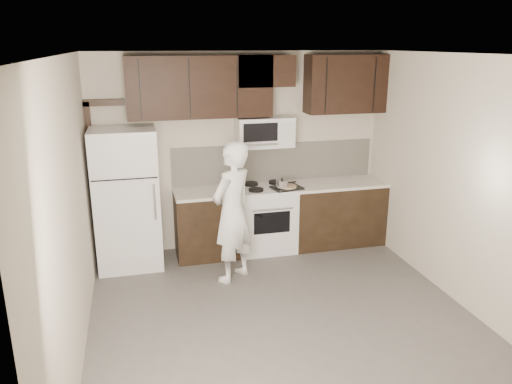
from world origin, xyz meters
name	(u,v)px	position (x,y,z in m)	size (l,w,h in m)	color
floor	(286,323)	(0.00, 0.00, 0.00)	(4.50, 4.50, 0.00)	#52504D
back_wall	(240,152)	(0.00, 2.25, 1.35)	(4.00, 4.00, 0.00)	beige
ceiling	(292,55)	(0.00, 0.00, 2.70)	(4.50, 4.50, 0.00)	white
counter_run	(287,217)	(0.60, 1.94, 0.46)	(2.95, 0.64, 0.91)	black
stove	(266,218)	(0.30, 1.94, 0.46)	(0.76, 0.66, 0.94)	silver
backsplash	(274,162)	(0.50, 2.24, 1.18)	(2.90, 0.02, 0.54)	beige
upper_cabinets	(257,84)	(0.21, 2.08, 2.28)	(3.48, 0.35, 0.78)	black
microwave	(264,132)	(0.30, 2.06, 1.65)	(0.76, 0.42, 0.40)	silver
refrigerator	(127,199)	(-1.55, 1.89, 0.90)	(0.80, 0.76, 1.80)	silver
door_trim	(95,168)	(-1.92, 2.21, 1.25)	(0.50, 0.08, 2.12)	black
saucepan	(282,184)	(0.48, 1.79, 0.97)	(0.29, 0.17, 0.16)	silver
baking_tray	(287,188)	(0.55, 1.80, 0.92)	(0.39, 0.29, 0.02)	black
pizza	(287,186)	(0.55, 1.80, 0.94)	(0.26, 0.26, 0.02)	#D1BA8C
person	(232,212)	(-0.33, 1.15, 0.86)	(0.63, 0.41, 1.72)	white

